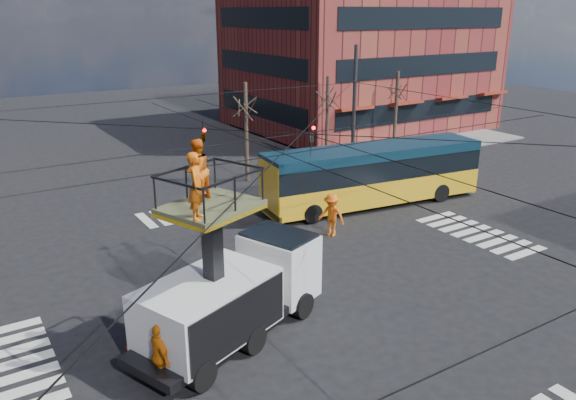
{
  "coord_description": "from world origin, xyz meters",
  "views": [
    {
      "loc": [
        -10.62,
        -15.98,
        9.92
      ],
      "look_at": [
        0.12,
        1.05,
        3.14
      ],
      "focal_mm": 35.0,
      "sensor_mm": 36.0,
      "label": 1
    }
  ],
  "objects_px": {
    "traffic_cone": "(132,339)",
    "flagger": "(331,215)",
    "city_bus": "(373,174)",
    "utility_truck": "(232,275)",
    "worker_ground": "(160,356)"
  },
  "relations": [
    {
      "from": "traffic_cone",
      "to": "flagger",
      "type": "xyz_separation_m",
      "value": [
        10.71,
        4.2,
        0.68
      ]
    },
    {
      "from": "utility_truck",
      "to": "traffic_cone",
      "type": "xyz_separation_m",
      "value": [
        -3.02,
        0.94,
        -1.77
      ]
    },
    {
      "from": "traffic_cone",
      "to": "worker_ground",
      "type": "height_order",
      "value": "worker_ground"
    },
    {
      "from": "city_bus",
      "to": "worker_ground",
      "type": "relative_size",
      "value": 6.35
    },
    {
      "from": "city_bus",
      "to": "traffic_cone",
      "type": "xyz_separation_m",
      "value": [
        -15.25,
        -6.63,
        -1.39
      ]
    },
    {
      "from": "traffic_cone",
      "to": "city_bus",
      "type": "bearing_deg",
      "value": 23.51
    },
    {
      "from": "utility_truck",
      "to": "traffic_cone",
      "type": "relative_size",
      "value": 10.91
    },
    {
      "from": "flagger",
      "to": "utility_truck",
      "type": "bearing_deg",
      "value": -82.04
    },
    {
      "from": "utility_truck",
      "to": "flagger",
      "type": "distance_m",
      "value": 9.31
    },
    {
      "from": "flagger",
      "to": "traffic_cone",
      "type": "bearing_deg",
      "value": -94.42
    },
    {
      "from": "utility_truck",
      "to": "worker_ground",
      "type": "xyz_separation_m",
      "value": [
        -2.9,
        -1.33,
        -1.13
      ]
    },
    {
      "from": "utility_truck",
      "to": "traffic_cone",
      "type": "bearing_deg",
      "value": 141.43
    },
    {
      "from": "traffic_cone",
      "to": "worker_ground",
      "type": "xyz_separation_m",
      "value": [
        0.12,
        -2.27,
        0.64
      ]
    },
    {
      "from": "city_bus",
      "to": "flagger",
      "type": "relative_size",
      "value": 6.13
    },
    {
      "from": "city_bus",
      "to": "worker_ground",
      "type": "xyz_separation_m",
      "value": [
        -15.13,
        -8.9,
        -0.75
      ]
    }
  ]
}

